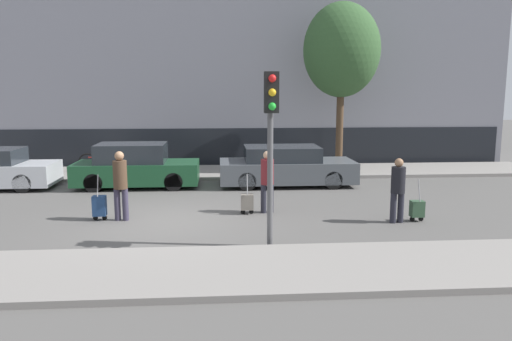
{
  "coord_description": "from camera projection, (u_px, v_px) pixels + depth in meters",
  "views": [
    {
      "loc": [
        1.32,
        -12.21,
        3.23
      ],
      "look_at": [
        2.38,
        1.8,
        0.95
      ],
      "focal_mm": 35.0,
      "sensor_mm": 36.0,
      "label": 1
    }
  ],
  "objects": [
    {
      "name": "trolley_right",
      "position": [
        417.0,
        209.0,
        12.34
      ],
      "size": [
        0.34,
        0.29,
        1.06
      ],
      "color": "#335138",
      "rests_on": "ground_plane"
    },
    {
      "name": "building_facade",
      "position": [
        188.0,
        47.0,
        22.04
      ],
      "size": [
        28.0,
        2.82,
        10.26
      ],
      "color": "slate",
      "rests_on": "ground_plane"
    },
    {
      "name": "sidewalk_far",
      "position": [
        185.0,
        172.0,
        19.32
      ],
      "size": [
        28.0,
        3.0,
        0.12
      ],
      "color": "gray",
      "rests_on": "ground_plane"
    },
    {
      "name": "bare_tree_near_crossing",
      "position": [
        342.0,
        51.0,
        19.08
      ],
      "size": [
        2.94,
        2.94,
        6.41
      ],
      "color": "#4C3826",
      "rests_on": "sidewalk_far"
    },
    {
      "name": "parked_car_1",
      "position": [
        136.0,
        167.0,
        16.66
      ],
      "size": [
        4.08,
        1.71,
        1.47
      ],
      "color": "#194728",
      "rests_on": "ground_plane"
    },
    {
      "name": "parked_car_2",
      "position": [
        286.0,
        167.0,
        17.0
      ],
      "size": [
        4.56,
        1.89,
        1.34
      ],
      "color": "#4C5156",
      "rests_on": "ground_plane"
    },
    {
      "name": "ground_plane",
      "position": [
        167.0,
        221.0,
        12.44
      ],
      "size": [
        80.0,
        80.0,
        0.0
      ],
      "primitive_type": "plane",
      "color": "#565451"
    },
    {
      "name": "pedestrian_right",
      "position": [
        398.0,
        187.0,
        12.12
      ],
      "size": [
        0.35,
        0.34,
        1.6
      ],
      "rotation": [
        0.0,
        0.0,
        3.3
      ],
      "color": "#23232D",
      "rests_on": "ground_plane"
    },
    {
      "name": "sidewalk_near",
      "position": [
        145.0,
        273.0,
        8.74
      ],
      "size": [
        28.0,
        2.5,
        0.12
      ],
      "color": "gray",
      "rests_on": "ground_plane"
    },
    {
      "name": "pedestrian_center",
      "position": [
        267.0,
        178.0,
        13.12
      ],
      "size": [
        0.35,
        0.34,
        1.65
      ],
      "rotation": [
        0.0,
        0.0,
        0.21
      ],
      "color": "#23232D",
      "rests_on": "ground_plane"
    },
    {
      "name": "traffic_light",
      "position": [
        271.0,
        124.0,
        9.88
      ],
      "size": [
        0.28,
        0.47,
        3.58
      ],
      "color": "#515154",
      "rests_on": "ground_plane"
    },
    {
      "name": "pedestrian_left",
      "position": [
        120.0,
        181.0,
        12.32
      ],
      "size": [
        0.35,
        0.34,
        1.74
      ],
      "rotation": [
        0.0,
        0.0,
        -0.08
      ],
      "color": "#383347",
      "rests_on": "ground_plane"
    },
    {
      "name": "parked_bicycle",
      "position": [
        102.0,
        162.0,
        19.12
      ],
      "size": [
        1.77,
        0.06,
        0.96
      ],
      "color": "black",
      "rests_on": "sidewalk_far"
    },
    {
      "name": "trolley_left",
      "position": [
        99.0,
        206.0,
        12.43
      ],
      "size": [
        0.34,
        0.29,
        1.16
      ],
      "color": "navy",
      "rests_on": "ground_plane"
    },
    {
      "name": "trolley_center",
      "position": [
        247.0,
        202.0,
        13.06
      ],
      "size": [
        0.34,
        0.29,
        1.07
      ],
      "color": "slate",
      "rests_on": "ground_plane"
    }
  ]
}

